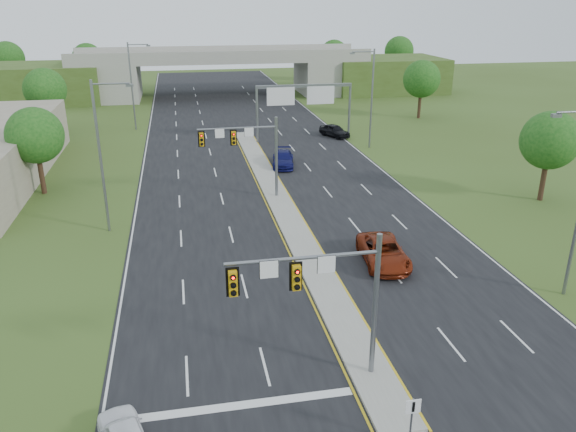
{
  "coord_description": "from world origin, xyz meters",
  "views": [
    {
      "loc": [
        -7.83,
        -20.25,
        16.12
      ],
      "look_at": [
        -1.37,
        12.83,
        3.0
      ],
      "focal_mm": 35.0,
      "sensor_mm": 36.0,
      "label": 1
    }
  ],
  "objects_px": {
    "signal_mast_far": "(250,145)",
    "car_far_c": "(335,131)",
    "overpass": "(222,75)",
    "car_far_a": "(384,252)",
    "keep_right_sign": "(412,414)",
    "sign_gantry": "(303,97)",
    "signal_mast_near": "(326,288)",
    "car_far_b": "(283,159)"
  },
  "relations": [
    {
      "from": "car_far_a",
      "to": "car_far_b",
      "type": "height_order",
      "value": "car_far_a"
    },
    {
      "from": "keep_right_sign",
      "to": "car_far_a",
      "type": "relative_size",
      "value": 0.39
    },
    {
      "from": "signal_mast_far",
      "to": "overpass",
      "type": "relative_size",
      "value": 0.09
    },
    {
      "from": "sign_gantry",
      "to": "car_far_b",
      "type": "xyz_separation_m",
      "value": [
        -4.38,
        -10.57,
        -4.47
      ]
    },
    {
      "from": "sign_gantry",
      "to": "car_far_a",
      "type": "relative_size",
      "value": 2.04
    },
    {
      "from": "signal_mast_near",
      "to": "sign_gantry",
      "type": "relative_size",
      "value": 0.6
    },
    {
      "from": "signal_mast_far",
      "to": "car_far_a",
      "type": "xyz_separation_m",
      "value": [
        6.81,
        -14.05,
        -3.92
      ]
    },
    {
      "from": "signal_mast_near",
      "to": "keep_right_sign",
      "type": "height_order",
      "value": "signal_mast_near"
    },
    {
      "from": "car_far_b",
      "to": "car_far_a",
      "type": "bearing_deg",
      "value": -74.29
    },
    {
      "from": "overpass",
      "to": "car_far_b",
      "type": "height_order",
      "value": "overpass"
    },
    {
      "from": "car_far_b",
      "to": "sign_gantry",
      "type": "bearing_deg",
      "value": 77.77
    },
    {
      "from": "signal_mast_near",
      "to": "sign_gantry",
      "type": "bearing_deg",
      "value": 78.75
    },
    {
      "from": "car_far_a",
      "to": "car_far_c",
      "type": "bearing_deg",
      "value": 84.87
    },
    {
      "from": "signal_mast_far",
      "to": "signal_mast_near",
      "type": "bearing_deg",
      "value": -90.0
    },
    {
      "from": "signal_mast_near",
      "to": "car_far_b",
      "type": "distance_m",
      "value": 34.96
    },
    {
      "from": "sign_gantry",
      "to": "car_far_a",
      "type": "distance_m",
      "value": 34.4
    },
    {
      "from": "signal_mast_near",
      "to": "sign_gantry",
      "type": "xyz_separation_m",
      "value": [
        8.95,
        44.99,
        0.51
      ]
    },
    {
      "from": "keep_right_sign",
      "to": "sign_gantry",
      "type": "bearing_deg",
      "value": 82.3
    },
    {
      "from": "keep_right_sign",
      "to": "car_far_b",
      "type": "bearing_deg",
      "value": 86.6
    },
    {
      "from": "sign_gantry",
      "to": "overpass",
      "type": "relative_size",
      "value": 0.14
    },
    {
      "from": "signal_mast_far",
      "to": "keep_right_sign",
      "type": "xyz_separation_m",
      "value": [
        2.26,
        -29.45,
        -3.21
      ]
    },
    {
      "from": "signal_mast_far",
      "to": "overpass",
      "type": "height_order",
      "value": "overpass"
    },
    {
      "from": "keep_right_sign",
      "to": "overpass",
      "type": "distance_m",
      "value": 84.55
    },
    {
      "from": "overpass",
      "to": "car_far_a",
      "type": "height_order",
      "value": "overpass"
    },
    {
      "from": "sign_gantry",
      "to": "overpass",
      "type": "xyz_separation_m",
      "value": [
        -6.68,
        35.08,
        -1.69
      ]
    },
    {
      "from": "keep_right_sign",
      "to": "car_far_a",
      "type": "distance_m",
      "value": 16.07
    },
    {
      "from": "signal_mast_near",
      "to": "car_far_b",
      "type": "xyz_separation_m",
      "value": [
        4.57,
        34.43,
        -3.96
      ]
    },
    {
      "from": "keep_right_sign",
      "to": "car_far_c",
      "type": "xyz_separation_m",
      "value": [
        11.0,
        50.55,
        -0.74
      ]
    },
    {
      "from": "signal_mast_near",
      "to": "overpass",
      "type": "relative_size",
      "value": 0.09
    },
    {
      "from": "signal_mast_far",
      "to": "overpass",
      "type": "distance_m",
      "value": 55.13
    },
    {
      "from": "signal_mast_far",
      "to": "car_far_c",
      "type": "height_order",
      "value": "signal_mast_far"
    },
    {
      "from": "overpass",
      "to": "car_far_b",
      "type": "relative_size",
      "value": 15.55
    },
    {
      "from": "car_far_c",
      "to": "keep_right_sign",
      "type": "bearing_deg",
      "value": -127.26
    },
    {
      "from": "car_far_a",
      "to": "car_far_c",
      "type": "distance_m",
      "value": 35.73
    },
    {
      "from": "car_far_a",
      "to": "car_far_b",
      "type": "distance_m",
      "value": 23.59
    },
    {
      "from": "signal_mast_near",
      "to": "car_far_b",
      "type": "relative_size",
      "value": 1.36
    },
    {
      "from": "signal_mast_near",
      "to": "overpass",
      "type": "height_order",
      "value": "overpass"
    },
    {
      "from": "signal_mast_far",
      "to": "car_far_c",
      "type": "xyz_separation_m",
      "value": [
        13.26,
        21.09,
        -3.95
      ]
    },
    {
      "from": "sign_gantry",
      "to": "car_far_b",
      "type": "height_order",
      "value": "sign_gantry"
    },
    {
      "from": "keep_right_sign",
      "to": "sign_gantry",
      "type": "relative_size",
      "value": 0.19
    },
    {
      "from": "signal_mast_far",
      "to": "car_far_a",
      "type": "distance_m",
      "value": 16.1
    },
    {
      "from": "keep_right_sign",
      "to": "car_far_b",
      "type": "relative_size",
      "value": 0.43
    }
  ]
}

